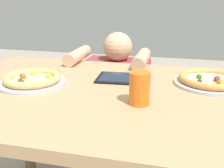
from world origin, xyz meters
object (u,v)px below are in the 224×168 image
at_px(pizza_far, 211,80).
at_px(diner_seated, 117,106).
at_px(tablet, 124,78).
at_px(drink_cup_colored, 140,88).
at_px(pizza_near, 32,80).

bearing_deg(pizza_far, diner_seated, 136.85).
height_order(pizza_far, tablet, pizza_far).
distance_m(pizza_far, tablet, 0.38).
xyz_separation_m(pizza_far, drink_cup_colored, (-0.26, -0.29, 0.04)).
height_order(drink_cup_colored, tablet, drink_cup_colored).
bearing_deg(drink_cup_colored, tablet, 112.06).
relative_size(drink_cup_colored, diner_seated, 0.13).
distance_m(tablet, diner_seated, 0.63).
xyz_separation_m(pizza_near, tablet, (0.37, 0.17, -0.02)).
relative_size(drink_cup_colored, tablet, 0.46).
xyz_separation_m(pizza_near, drink_cup_colored, (0.48, -0.11, 0.04)).
bearing_deg(diner_seated, drink_cup_colored, -71.94).
bearing_deg(pizza_near, pizza_far, 13.58).
bearing_deg(diner_seated, pizza_far, -43.15).
distance_m(pizza_far, drink_cup_colored, 0.39).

